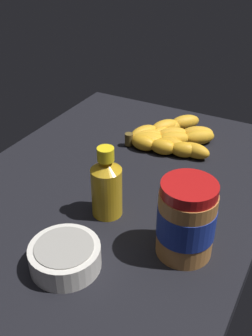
# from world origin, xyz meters

# --- Properties ---
(ground_plane) EXTENTS (0.86, 0.61, 0.04)m
(ground_plane) POSITION_xyz_m (0.00, 0.00, -0.02)
(ground_plane) COLOR black
(banana_bunch) EXTENTS (0.21, 0.21, 0.04)m
(banana_bunch) POSITION_xyz_m (0.23, -0.03, 0.02)
(banana_bunch) COLOR gold
(banana_bunch) RESTS_ON ground_plane
(peanut_butter_jar) EXTENTS (0.09, 0.09, 0.14)m
(peanut_butter_jar) POSITION_xyz_m (-0.10, -0.20, 0.07)
(peanut_butter_jar) COLOR #B27238
(peanut_butter_jar) RESTS_ON ground_plane
(honey_bottle) EXTENTS (0.06, 0.06, 0.14)m
(honey_bottle) POSITION_xyz_m (-0.08, -0.03, 0.06)
(honey_bottle) COLOR gold
(honey_bottle) RESTS_ON ground_plane
(small_bowl) EXTENTS (0.11, 0.11, 0.04)m
(small_bowl) POSITION_xyz_m (-0.23, -0.04, 0.02)
(small_bowl) COLOR silver
(small_bowl) RESTS_ON ground_plane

